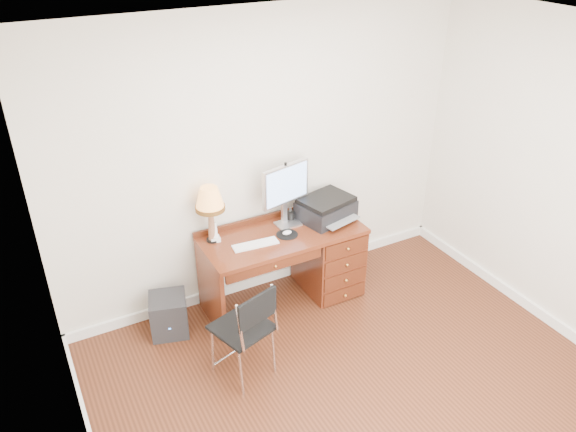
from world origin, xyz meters
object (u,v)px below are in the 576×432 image
monitor (286,187)px  leg_lamp (210,202)px  desk (312,255)px  phone (215,236)px  chair (245,326)px  equipment_box (169,315)px  printer (326,208)px

monitor → leg_lamp: 0.73m
desk → leg_lamp: bearing=169.3°
phone → chair: 0.98m
equipment_box → phone: bearing=27.5°
monitor → printer: bearing=-27.3°
desk → equipment_box: (-1.43, 0.06, -0.23)m
phone → leg_lamp: bearing=165.0°
monitor → phone: bearing=164.4°
chair → equipment_box: 0.97m
printer → phone: (-1.08, 0.11, -0.06)m
monitor → chair: 1.38m
equipment_box → desk: bearing=13.5°
phone → monitor: bearing=6.8°
monitor → printer: (0.38, -0.09, -0.27)m
desk → monitor: monitor is taller
printer → chair: 1.51m
phone → chair: size_ratio=0.20×
phone → chair: bearing=-89.9°
desk → monitor: size_ratio=2.51×
phone → chair: phone is taller
desk → leg_lamp: size_ratio=2.83×
leg_lamp → phone: leg_lamp is taller
leg_lamp → equipment_box: bearing=-166.9°
printer → phone: 1.09m
chair → desk: bearing=18.8°
monitor → phone: monitor is taller
monitor → printer: size_ratio=1.05×
equipment_box → chair: bearing=-49.3°
monitor → chair: monitor is taller
desk → printer: bearing=17.2°
printer → monitor: bearing=153.0°
phone → equipment_box: 0.82m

